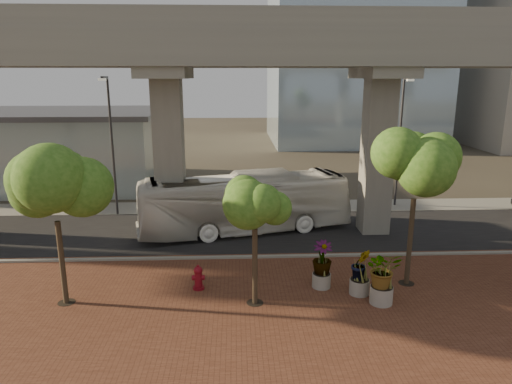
{
  "coord_description": "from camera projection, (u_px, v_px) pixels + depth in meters",
  "views": [
    {
      "loc": [
        -2.22,
        -23.89,
        9.13
      ],
      "look_at": [
        -1.13,
        0.5,
        2.91
      ],
      "focal_mm": 32.0,
      "sensor_mm": 36.0,
      "label": 1
    }
  ],
  "objects": [
    {
      "name": "planter_front",
      "position": [
        383.0,
        272.0,
        18.44
      ],
      "size": [
        2.08,
        2.08,
        2.29
      ],
      "color": "#A7A097",
      "rests_on": "ground"
    },
    {
      "name": "street_tree_near_west",
      "position": [
        255.0,
        208.0,
        17.78
      ],
      "size": [
        3.03,
        3.03,
        5.49
      ],
      "color": "#423426",
      "rests_on": "ground"
    },
    {
      "name": "far_sidewalk",
      "position": [
        267.0,
        207.0,
        32.73
      ],
      "size": [
        90.0,
        3.0,
        0.06
      ],
      "primitive_type": "cube",
      "color": "gray",
      "rests_on": "ground"
    },
    {
      "name": "station_pavilion",
      "position": [
        30.0,
        147.0,
        39.3
      ],
      "size": [
        23.0,
        13.0,
        6.3
      ],
      "color": "#A3B5BA",
      "rests_on": "ground"
    },
    {
      "name": "transit_bus",
      "position": [
        245.0,
        204.0,
        27.15
      ],
      "size": [
        12.97,
        5.84,
        3.52
      ],
      "primitive_type": "imported",
      "rotation": [
        0.0,
        0.0,
        1.81
      ],
      "color": "silver",
      "rests_on": "ground"
    },
    {
      "name": "ground",
      "position": [
        276.0,
        244.0,
        25.48
      ],
      "size": [
        160.0,
        160.0,
        0.0
      ],
      "primitive_type": "plane",
      "color": "#393329",
      "rests_on": "ground"
    },
    {
      "name": "streetlamp_east",
      "position": [
        401.0,
        133.0,
        31.72
      ],
      "size": [
        0.45,
        1.31,
        9.03
      ],
      "color": "#2B2B30",
      "rests_on": "ground"
    },
    {
      "name": "curb_strip",
      "position": [
        280.0,
        257.0,
        23.52
      ],
      "size": [
        70.0,
        0.25,
        0.16
      ],
      "primitive_type": "cube",
      "color": "gray",
      "rests_on": "ground"
    },
    {
      "name": "street_tree_far_west",
      "position": [
        54.0,
        193.0,
        17.66
      ],
      "size": [
        4.05,
        4.05,
        6.55
      ],
      "color": "#423426",
      "rests_on": "ground"
    },
    {
      "name": "asphalt_road",
      "position": [
        274.0,
        232.0,
        27.41
      ],
      "size": [
        90.0,
        8.0,
        0.04
      ],
      "primitive_type": "cube",
      "color": "black",
      "rests_on": "ground"
    },
    {
      "name": "brick_plaza",
      "position": [
        295.0,
        317.0,
        17.72
      ],
      "size": [
        70.0,
        13.0,
        0.06
      ],
      "primitive_type": "cube",
      "color": "brown",
      "rests_on": "ground"
    },
    {
      "name": "planter_right",
      "position": [
        322.0,
        260.0,
        19.89
      ],
      "size": [
        2.0,
        2.0,
        2.13
      ],
      "color": "#ACA49B",
      "rests_on": "ground"
    },
    {
      "name": "fire_hydrant",
      "position": [
        198.0,
        277.0,
        19.9
      ],
      "size": [
        0.56,
        0.5,
        1.12
      ],
      "color": "maroon",
      "rests_on": "ground"
    },
    {
      "name": "streetlamp_west",
      "position": [
        111.0,
        137.0,
        29.53
      ],
      "size": [
        0.45,
        1.32,
        9.08
      ],
      "color": "#2D2C31",
      "rests_on": "ground"
    },
    {
      "name": "planter_left",
      "position": [
        360.0,
        267.0,
        19.27
      ],
      "size": [
        1.88,
        1.88,
        2.07
      ],
      "color": "#9D988E",
      "rests_on": "ground"
    },
    {
      "name": "street_tree_near_east",
      "position": [
        416.0,
        173.0,
        19.31
      ],
      "size": [
        3.89,
        3.89,
        6.87
      ],
      "color": "#423426",
      "rests_on": "ground"
    },
    {
      "name": "transit_viaduct",
      "position": [
        275.0,
        110.0,
        25.61
      ],
      "size": [
        72.0,
        5.6,
        12.4
      ],
      "color": "gray",
      "rests_on": "ground"
    }
  ]
}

